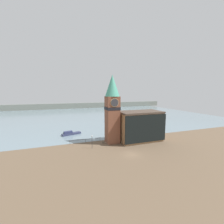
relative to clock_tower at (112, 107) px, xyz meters
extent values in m
plane|color=brown|center=(1.44, -10.16, -10.97)|extent=(160.00, 160.00, 0.00)
cube|color=gray|center=(1.44, 62.99, -10.97)|extent=(160.00, 120.00, 0.00)
cube|color=gray|center=(1.44, 102.99, -8.47)|extent=(180.00, 3.00, 5.00)
cube|color=#333338|center=(-7.88, 2.74, -9.92)|extent=(9.95, 0.08, 0.08)
cylinder|color=#333338|center=(-12.56, 2.74, -10.45)|extent=(0.07, 0.07, 1.05)
cylinder|color=#333338|center=(-7.88, 2.74, -10.45)|extent=(0.07, 0.07, 1.05)
cylinder|color=#333338|center=(-3.21, 2.74, -10.45)|extent=(0.07, 0.07, 1.05)
cube|color=brown|center=(-0.01, 0.01, -3.85)|extent=(3.80, 3.80, 14.25)
cube|color=black|center=(-0.01, 0.01, -0.30)|extent=(3.92, 3.92, 0.90)
cylinder|color=tan|center=(-0.01, -1.95, 1.54)|extent=(2.50, 0.12, 2.50)
cylinder|color=#333338|center=(-0.01, -2.03, 1.54)|extent=(2.28, 0.12, 2.28)
cylinder|color=tan|center=(1.95, 0.01, 1.54)|extent=(0.12, 2.50, 2.50)
cylinder|color=#333338|center=(2.03, 0.01, 1.54)|extent=(0.12, 2.28, 2.28)
cone|color=teal|center=(-0.01, 0.01, 6.48)|extent=(4.37, 4.37, 6.40)
cube|color=#9E754C|center=(9.07, -0.91, -6.47)|extent=(13.29, 7.20, 9.00)
cube|color=#4C3D33|center=(9.07, -0.91, -1.72)|extent=(13.69, 7.60, 0.50)
cube|color=black|center=(9.07, -4.66, -6.29)|extent=(13.79, 0.30, 8.28)
cube|color=#333856|center=(-11.29, 12.99, -10.63)|extent=(7.05, 3.61, 0.68)
cube|color=navy|center=(-12.47, 12.63, -9.89)|extent=(3.23, 2.01, 0.81)
cylinder|color=brown|center=(-2.92, 0.26, -10.66)|extent=(0.27, 0.27, 0.61)
sphere|color=brown|center=(-2.92, 0.26, -10.36)|extent=(0.28, 0.28, 0.28)
cylinder|color=#2D2D33|center=(-6.97, -2.77, -9.26)|extent=(0.10, 0.10, 3.42)
sphere|color=silver|center=(-6.97, -2.77, -7.45)|extent=(0.32, 0.32, 0.32)
camera|label=1|loc=(-15.26, -42.23, 4.64)|focal=24.00mm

